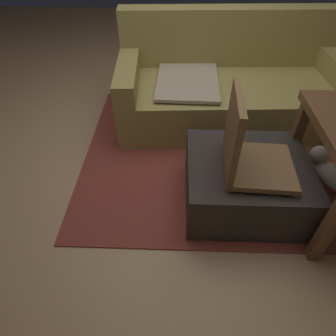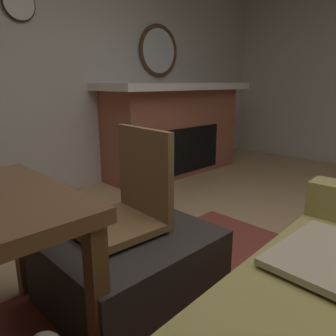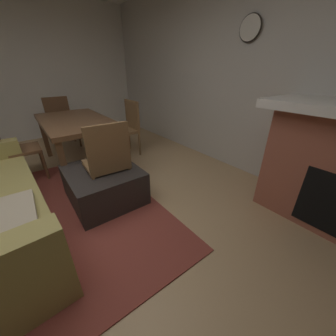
# 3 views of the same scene
# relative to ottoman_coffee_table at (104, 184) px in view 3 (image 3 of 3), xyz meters

# --- Properties ---
(floor) EXTENTS (8.77, 8.77, 0.00)m
(floor) POSITION_rel_ottoman_coffee_table_xyz_m (-0.44, 0.63, -0.20)
(floor) COLOR tan
(wall_back_fireplace_side) EXTENTS (7.71, 0.12, 2.72)m
(wall_back_fireplace_side) POSITION_rel_ottoman_coffee_table_xyz_m (-0.44, -2.02, 1.17)
(wall_back_fireplace_side) COLOR beige
(wall_back_fireplace_side) RESTS_ON ground
(wall_right_window_side) EXTENTS (0.12, 5.70, 2.72)m
(wall_right_window_side) POSITION_rel_ottoman_coffee_table_xyz_m (3.22, 0.63, 1.17)
(wall_right_window_side) COLOR white
(wall_right_window_side) RESTS_ON ground
(area_rug) EXTENTS (2.60, 2.00, 0.01)m
(area_rug) POSITION_rel_ottoman_coffee_table_xyz_m (-0.00, 0.56, -0.19)
(area_rug) COLOR brown
(area_rug) RESTS_ON ground
(ottoman_coffee_table) EXTENTS (0.83, 0.74, 0.39)m
(ottoman_coffee_table) POSITION_rel_ottoman_coffee_table_xyz_m (0.00, 0.00, 0.00)
(ottoman_coffee_table) COLOR #2D2826
(ottoman_coffee_table) RESTS_ON ground
(tv_remote) EXTENTS (0.06, 0.16, 0.02)m
(tv_remote) POSITION_rel_ottoman_coffee_table_xyz_m (0.07, -0.04, 0.21)
(tv_remote) COLOR black
(tv_remote) RESTS_ON ottoman_coffee_table
(dining_table) EXTENTS (1.61, 0.89, 0.74)m
(dining_table) POSITION_rel_ottoman_coffee_table_xyz_m (1.14, -0.07, 0.46)
(dining_table) COLOR brown
(dining_table) RESTS_ON ground
(dining_chair_east) EXTENTS (0.45, 0.45, 0.93)m
(dining_chair_east) POSITION_rel_ottoman_coffee_table_xyz_m (2.34, -0.07, 0.33)
(dining_chair_east) COLOR brown
(dining_chair_east) RESTS_ON ground
(dining_chair_south) EXTENTS (0.44, 0.44, 0.93)m
(dining_chair_south) POSITION_rel_ottoman_coffee_table_xyz_m (1.14, -0.91, 0.33)
(dining_chair_south) COLOR brown
(dining_chair_south) RESTS_ON ground
(dining_chair_west) EXTENTS (0.47, 0.47, 0.93)m
(dining_chair_west) POSITION_rel_ottoman_coffee_table_xyz_m (-0.06, -0.06, 0.33)
(dining_chair_west) COLOR brown
(dining_chair_west) RESTS_ON ground
(dining_chair_north) EXTENTS (0.44, 0.44, 0.93)m
(dining_chair_north) POSITION_rel_ottoman_coffee_table_xyz_m (1.14, 0.76, 0.33)
(dining_chair_north) COLOR brown
(dining_chair_north) RESTS_ON ground
(small_dog) EXTENTS (0.39, 0.44, 0.26)m
(small_dog) POSITION_rel_ottoman_coffee_table_xyz_m (0.70, 0.16, -0.04)
(small_dog) COLOR silver
(small_dog) RESTS_ON ground
(wall_clock) EXTENTS (0.30, 0.03, 0.30)m
(wall_clock) POSITION_rel_ottoman_coffee_table_xyz_m (-0.32, -1.93, 1.65)
(wall_clock) COLOR silver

